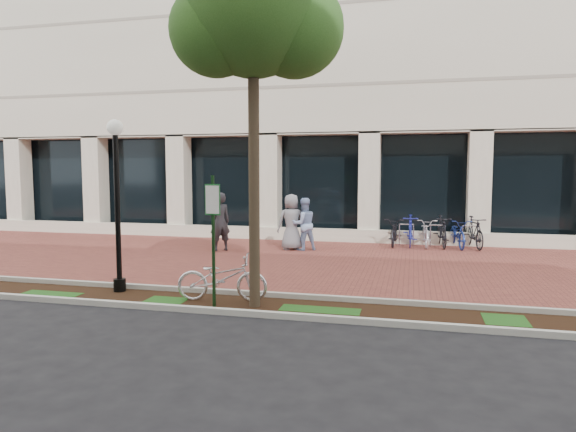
% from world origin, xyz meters
% --- Properties ---
extents(ground, '(120.00, 120.00, 0.00)m').
position_xyz_m(ground, '(0.00, 0.00, 0.00)').
color(ground, black).
rests_on(ground, ground).
extents(brick_plaza, '(40.00, 9.00, 0.01)m').
position_xyz_m(brick_plaza, '(0.00, 0.00, 0.01)').
color(brick_plaza, brown).
rests_on(brick_plaza, ground).
extents(planting_strip, '(40.00, 1.50, 0.01)m').
position_xyz_m(planting_strip, '(0.00, -5.25, 0.01)').
color(planting_strip, black).
rests_on(planting_strip, ground).
extents(curb_plaza_side, '(40.00, 0.12, 0.12)m').
position_xyz_m(curb_plaza_side, '(0.00, -4.50, 0.06)').
color(curb_plaza_side, beige).
rests_on(curb_plaza_side, ground).
extents(curb_street_side, '(40.00, 0.12, 0.12)m').
position_xyz_m(curb_street_side, '(0.00, -6.00, 0.06)').
color(curb_street_side, beige).
rests_on(curb_street_side, ground).
extents(near_office_building, '(40.00, 12.12, 16.00)m').
position_xyz_m(near_office_building, '(0.00, 10.47, 10.05)').
color(near_office_building, beige).
rests_on(near_office_building, ground).
extents(parking_sign, '(0.34, 0.07, 2.69)m').
position_xyz_m(parking_sign, '(-0.25, -5.57, 1.69)').
color(parking_sign, '#133415').
rests_on(parking_sign, ground).
extents(lamppost, '(0.36, 0.36, 3.92)m').
position_xyz_m(lamppost, '(-2.87, -4.80, 2.22)').
color(lamppost, black).
rests_on(lamppost, ground).
extents(street_tree, '(3.34, 2.79, 7.38)m').
position_xyz_m(street_tree, '(0.58, -5.29, 5.79)').
color(street_tree, '#4E3E2C').
rests_on(street_tree, ground).
extents(locked_bicycle, '(2.01, 0.99, 1.01)m').
position_xyz_m(locked_bicycle, '(-0.27, -5.05, 0.51)').
color(locked_bicycle, silver).
rests_on(locked_bicycle, ground).
extents(pedestrian_left, '(0.87, 0.85, 2.02)m').
position_xyz_m(pedestrian_left, '(-2.77, 1.28, 1.01)').
color(pedestrian_left, '#2A2A2F').
rests_on(pedestrian_left, ground).
extents(pedestrian_mid, '(1.12, 1.06, 1.82)m').
position_xyz_m(pedestrian_mid, '(-0.01, 2.12, 0.91)').
color(pedestrian_mid, '#849BC5').
rests_on(pedestrian_mid, ground).
extents(pedestrian_right, '(1.14, 0.99, 1.96)m').
position_xyz_m(pedestrian_right, '(-0.44, 2.08, 0.98)').
color(pedestrian_right, slate).
rests_on(pedestrian_right, ground).
extents(bike_rack_cluster, '(3.60, 2.04, 1.14)m').
position_xyz_m(bike_rack_cluster, '(4.38, 3.96, 0.54)').
color(bike_rack_cluster, black).
rests_on(bike_rack_cluster, ground).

